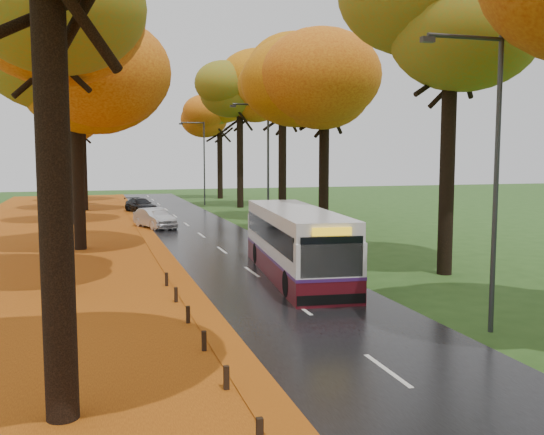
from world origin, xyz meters
name	(u,v)px	position (x,y,z in m)	size (l,w,h in m)	color
road	(218,248)	(0.00, 25.00, 0.02)	(6.50, 90.00, 0.04)	black
centre_line	(218,247)	(0.00, 25.00, 0.04)	(0.12, 90.00, 0.01)	silver
leaf_verge	(35,256)	(-9.00, 25.00, 0.01)	(12.00, 90.00, 0.02)	#7D310B
leaf_drift	(159,250)	(-3.05, 25.00, 0.04)	(0.90, 90.00, 0.01)	#BD6113
trees_left	(69,62)	(-7.18, 27.06, 9.53)	(9.20, 74.00, 13.88)	black
trees_right	(333,70)	(7.19, 26.91, 9.69)	(9.30, 74.20, 13.96)	black
bollard_row	(241,402)	(-3.70, 4.70, 0.26)	(0.11, 23.51, 0.52)	black
streetlamp_near	(489,161)	(3.95, 8.00, 4.71)	(2.45, 0.18, 8.00)	#333538
streetlamp_mid	(264,157)	(3.95, 30.00, 4.71)	(2.45, 0.18, 8.00)	#333538
streetlamp_far	(202,156)	(3.95, 52.00, 4.71)	(2.45, 0.18, 8.00)	#333538
bus	(296,241)	(1.45, 16.64, 1.45)	(3.38, 10.42, 2.69)	#460A12
car_white	(158,218)	(-2.11, 34.31, 0.69)	(1.53, 3.81, 1.30)	silver
car_silver	(154,218)	(-2.35, 34.57, 0.69)	(1.39, 3.97, 1.31)	#AEB1B7
car_dark	(141,205)	(-2.35, 46.17, 0.63)	(1.64, 4.04, 1.17)	black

